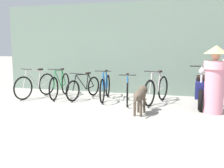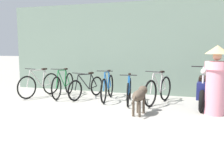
{
  "view_description": "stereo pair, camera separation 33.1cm",
  "coord_description": "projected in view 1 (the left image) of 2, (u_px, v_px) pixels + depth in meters",
  "views": [
    {
      "loc": [
        2.61,
        -4.91,
        1.58
      ],
      "look_at": [
        0.88,
        1.25,
        0.65
      ],
      "focal_mm": 42.0,
      "sensor_mm": 36.0,
      "label": 1
    },
    {
      "loc": [
        2.92,
        -4.81,
        1.58
      ],
      "look_at": [
        0.88,
        1.25,
        0.65
      ],
      "focal_mm": 42.0,
      "sensor_mm": 36.0,
      "label": 2
    }
  ],
  "objects": [
    {
      "name": "ground_plane",
      "position": [
        57.0,
        120.0,
        5.6
      ],
      "size": [
        60.0,
        60.0,
        0.0
      ],
      "primitive_type": "plane",
      "color": "#9E998E"
    },
    {
      "name": "shop_wall_back",
      "position": [
        106.0,
        48.0,
        8.9
      ],
      "size": [
        7.36,
        0.2,
        3.0
      ],
      "color": "slate",
      "rests_on": "ground"
    },
    {
      "name": "bicycle_0",
      "position": [
        36.0,
        85.0,
        8.11
      ],
      "size": [
        0.56,
        1.61,
        0.91
      ],
      "rotation": [
        0.0,
        0.0,
        -1.84
      ],
      "color": "black",
      "rests_on": "ground"
    },
    {
      "name": "bicycle_1",
      "position": [
        60.0,
        85.0,
        8.13
      ],
      "size": [
        0.46,
        1.73,
        0.91
      ],
      "rotation": [
        0.0,
        0.0,
        -1.45
      ],
      "color": "black",
      "rests_on": "ground"
    },
    {
      "name": "bicycle_2",
      "position": [
        84.0,
        88.0,
        7.94
      ],
      "size": [
        0.56,
        1.62,
        0.8
      ],
      "rotation": [
        0.0,
        0.0,
        -1.83
      ],
      "color": "black",
      "rests_on": "ground"
    },
    {
      "name": "bicycle_3",
      "position": [
        105.0,
        87.0,
        7.73
      ],
      "size": [
        0.46,
        1.67,
        0.9
      ],
      "rotation": [
        0.0,
        0.0,
        -1.44
      ],
      "color": "black",
      "rests_on": "ground"
    },
    {
      "name": "bicycle_4",
      "position": [
        127.0,
        90.0,
        7.34
      ],
      "size": [
        0.49,
        1.66,
        0.83
      ],
      "rotation": [
        0.0,
        0.0,
        -1.37
      ],
      "color": "black",
      "rests_on": "ground"
    },
    {
      "name": "bicycle_5",
      "position": [
        157.0,
        90.0,
        7.26
      ],
      "size": [
        0.58,
        1.63,
        0.92
      ],
      "rotation": [
        0.0,
        0.0,
        -1.85
      ],
      "color": "black",
      "rests_on": "ground"
    },
    {
      "name": "motorcycle",
      "position": [
        201.0,
        90.0,
        6.93
      ],
      "size": [
        0.58,
        1.78,
        1.09
      ],
      "rotation": [
        0.0,
        0.0,
        -1.62
      ],
      "color": "black",
      "rests_on": "ground"
    },
    {
      "name": "stray_dog",
      "position": [
        140.0,
        95.0,
        6.1
      ],
      "size": [
        0.3,
        1.01,
        0.64
      ],
      "rotation": [
        0.0,
        0.0,
        1.51
      ],
      "color": "#4C3F33",
      "rests_on": "ground"
    },
    {
      "name": "person_in_robes",
      "position": [
        215.0,
        78.0,
        6.09
      ],
      "size": [
        0.73,
        0.73,
        1.6
      ],
      "rotation": [
        0.0,
        0.0,
        3.57
      ],
      "color": "pink",
      "rests_on": "ground"
    }
  ]
}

